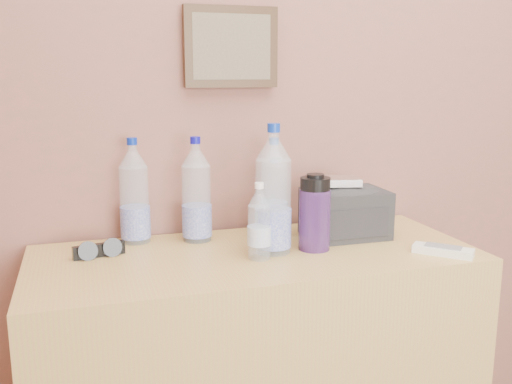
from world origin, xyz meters
TOP-DOWN VIEW (x-y plane):
  - picture_frame at (-0.39, 1.98)m, footprint 0.30×0.03m
  - dresser at (-0.39, 1.71)m, footprint 1.29×0.54m
  - pet_large_a at (-0.71, 1.92)m, footprint 0.09×0.09m
  - pet_large_b at (-0.53, 1.89)m, footprint 0.09×0.09m
  - pet_large_c at (-0.28, 1.87)m, footprint 0.09×0.09m
  - pet_large_d at (-0.34, 1.70)m, footprint 0.10×0.10m
  - pet_small at (-0.39, 1.65)m, footprint 0.06×0.06m
  - nalgene_bottle at (-0.21, 1.69)m, footprint 0.09×0.09m
  - sunglasses at (-0.83, 1.81)m, footprint 0.15×0.08m
  - ac_remote at (0.12, 1.53)m, footprint 0.16×0.16m
  - toiletry_bag at (-0.07, 1.79)m, footprint 0.25×0.18m
  - foil_packet at (-0.08, 1.78)m, footprint 0.13×0.11m

SIDE VIEW (x-z plane):
  - dresser at x=-0.39m, z-range 0.00..0.81m
  - ac_remote at x=0.12m, z-range 0.81..0.83m
  - sunglasses at x=-0.83m, z-range 0.81..0.84m
  - toiletry_bag at x=-0.07m, z-range 0.81..0.98m
  - pet_small at x=-0.39m, z-range 0.79..1.01m
  - nalgene_bottle at x=-0.21m, z-range 0.81..1.03m
  - pet_large_c at x=-0.28m, z-range 0.79..1.10m
  - pet_large_a at x=-0.71m, z-range 0.79..1.11m
  - pet_large_b at x=-0.53m, z-range 0.79..1.11m
  - pet_large_d at x=-0.34m, z-range 0.79..1.16m
  - foil_packet at x=-0.08m, z-range 0.98..1.00m
  - picture_frame at x=-0.39m, z-range 1.27..1.52m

